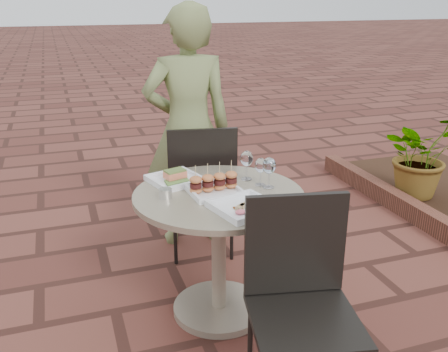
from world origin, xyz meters
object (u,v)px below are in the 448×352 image
object	(u,v)px
cafe_table	(219,235)
chair_near	(300,288)
plate_salmon	(175,179)
plate_sliders	(214,186)
diner	(188,129)
plate_tuna	(244,207)
chair_far	(201,181)

from	to	relation	value
cafe_table	chair_near	size ratio (longest dim) A/B	0.97
plate_salmon	plate_sliders	xyz separation A→B (m)	(0.15, -0.22, 0.02)
diner	plate_tuna	bearing A→B (deg)	93.25
cafe_table	chair_far	bearing A→B (deg)	81.71
chair_near	plate_tuna	world-z (taller)	chair_near
chair_far	plate_sliders	xyz separation A→B (m)	(-0.12, -0.66, 0.22)
plate_salmon	plate_sliders	world-z (taller)	plate_sliders
cafe_table	diner	bearing A→B (deg)	84.78
plate_sliders	plate_tuna	size ratio (longest dim) A/B	0.80
chair_near	diner	xyz separation A→B (m)	(-0.04, 1.63, 0.29)
chair_far	plate_sliders	distance (m)	0.70
diner	plate_salmon	size ratio (longest dim) A/B	5.17
plate_sliders	diner	bearing A→B (deg)	83.28
plate_tuna	plate_salmon	bearing A→B (deg)	115.18
cafe_table	plate_sliders	size ratio (longest dim) A/B	3.29
cafe_table	plate_salmon	size ratio (longest dim) A/B	2.78
chair_far	diner	bearing A→B (deg)	-77.65
cafe_table	plate_salmon	xyz separation A→B (m)	(-0.18, 0.23, 0.27)
chair_near	plate_salmon	world-z (taller)	chair_near
diner	plate_salmon	xyz separation A→B (m)	(-0.26, -0.70, -0.09)
chair_far	plate_salmon	distance (m)	0.55
diner	plate_sliders	distance (m)	0.93
cafe_table	diner	distance (m)	1.00
plate_salmon	plate_tuna	world-z (taller)	plate_salmon
diner	cafe_table	bearing A→B (deg)	89.83
diner	plate_tuna	size ratio (longest dim) A/B	4.89
plate_tuna	diner	bearing A→B (deg)	88.19
chair_near	diner	world-z (taller)	diner
chair_near	plate_sliders	xyz separation A→B (m)	(-0.15, 0.71, 0.22)
chair_near	plate_sliders	size ratio (longest dim) A/B	3.40
chair_far	chair_near	bearing A→B (deg)	101.26
chair_far	plate_tuna	world-z (taller)	chair_far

